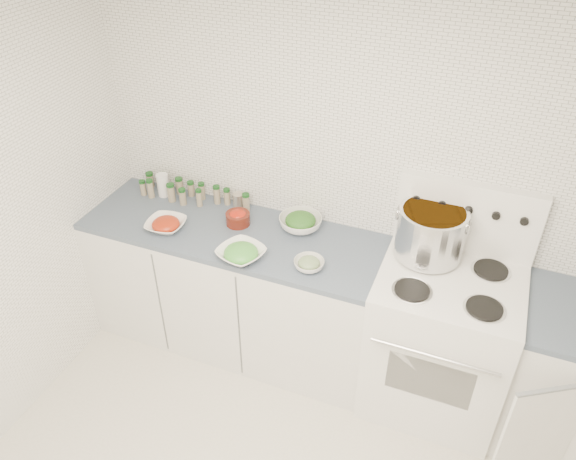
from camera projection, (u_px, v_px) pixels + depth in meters
The scene contains 12 objects.
room_walls at pixel (282, 317), 1.84m from camera, with size 3.54×3.04×2.52m.
counter_left at pixel (236, 287), 3.64m from camera, with size 1.85×0.62×0.90m.
stove at pixel (440, 338), 3.21m from camera, with size 0.76×0.70×1.36m.
stock_pot at pixel (431, 231), 3.03m from camera, with size 0.39×0.37×0.28m.
bowl_tomato at pixel (166, 224), 3.37m from camera, with size 0.25×0.25×0.08m.
bowl_snowpea at pixel (241, 253), 3.14m from camera, with size 0.32×0.32×0.08m.
bowl_broccoli at pixel (300, 222), 3.37m from camera, with size 0.31×0.31×0.10m.
bowl_zucchini at pixel (309, 264), 3.07m from camera, with size 0.22×0.22×0.07m.
bowl_pepper at pixel (238, 218), 3.41m from camera, with size 0.15×0.15×0.09m.
salt_canister at pixel (163, 185), 3.66m from camera, with size 0.08×0.08×0.15m, color white.
tin_can at pixel (239, 200), 3.57m from camera, with size 0.07×0.07×0.09m, color #B2A697.
spice_cluster at pixel (186, 191), 3.63m from camera, with size 0.77×0.16×0.13m.
Camera 1 is at (0.52, -1.23, 2.86)m, focal length 35.00 mm.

